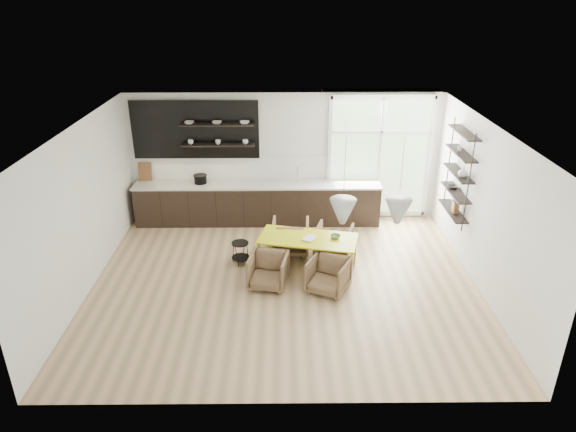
% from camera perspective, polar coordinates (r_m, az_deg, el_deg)
% --- Properties ---
extents(room, '(7.02, 6.01, 2.91)m').
position_cam_1_polar(room, '(9.90, 2.95, 3.25)').
color(room, tan).
rests_on(room, ground).
extents(kitchen_run, '(5.54, 0.69, 2.75)m').
position_cam_1_polar(kitchen_run, '(11.70, -3.84, 2.09)').
color(kitchen_run, black).
rests_on(kitchen_run, ground).
extents(right_shelving, '(0.26, 1.22, 1.90)m').
position_cam_1_polar(right_shelving, '(10.44, 18.40, 4.26)').
color(right_shelving, black).
rests_on(right_shelving, ground).
extents(dining_table, '(1.96, 1.20, 0.66)m').
position_cam_1_polar(dining_table, '(9.69, 2.24, -2.67)').
color(dining_table, '#C6C80C').
rests_on(dining_table, ground).
extents(armchair_back_left, '(0.77, 0.79, 0.69)m').
position_cam_1_polar(armchair_back_left, '(10.41, 0.28, -2.33)').
color(armchair_back_left, brown).
rests_on(armchair_back_left, ground).
extents(armchair_back_right, '(0.87, 0.88, 0.65)m').
position_cam_1_polar(armchair_back_right, '(10.31, 5.10, -2.83)').
color(armchair_back_right, brown).
rests_on(armchair_back_right, ground).
extents(armchair_front_left, '(0.78, 0.80, 0.62)m').
position_cam_1_polar(armchair_front_left, '(9.30, -2.21, -6.09)').
color(armchair_front_left, brown).
rests_on(armchair_front_left, ground).
extents(armchair_front_right, '(0.89, 0.90, 0.62)m').
position_cam_1_polar(armchair_front_right, '(9.18, 4.50, -6.59)').
color(armchair_front_right, brown).
rests_on(armchair_front_right, ground).
extents(wire_stool, '(0.36, 0.36, 0.45)m').
position_cam_1_polar(wire_stool, '(10.07, -5.32, -3.78)').
color(wire_stool, black).
rests_on(wire_stool, ground).
extents(table_book, '(0.32, 0.35, 0.03)m').
position_cam_1_polar(table_book, '(9.67, 1.83, -2.35)').
color(table_book, white).
rests_on(table_book, dining_table).
extents(table_bowl, '(0.22, 0.22, 0.06)m').
position_cam_1_polar(table_bowl, '(9.68, 5.29, -2.29)').
color(table_bowl, '#588353').
rests_on(table_bowl, dining_table).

